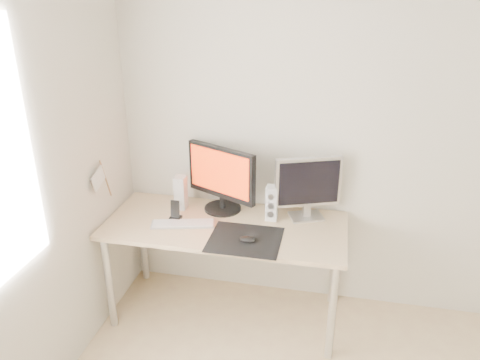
{
  "coord_description": "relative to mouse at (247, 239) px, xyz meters",
  "views": [
    {
      "loc": [
        -0.26,
        -1.29,
        2.22
      ],
      "look_at": [
        -0.85,
        1.48,
        1.01
      ],
      "focal_mm": 35.0,
      "sensor_mm": 36.0,
      "label": 1
    }
  ],
  "objects": [
    {
      "name": "main_monitor",
      "position": [
        -0.26,
        0.4,
        0.23
      ],
      "size": [
        0.52,
        0.35,
        0.47
      ],
      "color": "black",
      "rests_on": "desk"
    },
    {
      "name": "keyboard",
      "position": [
        -0.46,
        0.14,
        -0.01
      ],
      "size": [
        0.44,
        0.22,
        0.02
      ],
      "color": "#B5B5B8",
      "rests_on": "desk"
    },
    {
      "name": "mouse",
      "position": [
        0.0,
        0.0,
        0.0
      ],
      "size": [
        0.1,
        0.06,
        0.04
      ],
      "primitive_type": "ellipsoid",
      "color": "black",
      "rests_on": "mousepad"
    },
    {
      "name": "wall_back",
      "position": [
        0.74,
        0.58,
        0.5
      ],
      "size": [
        3.5,
        0.0,
        3.5
      ],
      "primitive_type": "plane",
      "rotation": [
        1.57,
        0.0,
        0.0
      ],
      "color": "silver",
      "rests_on": "ground"
    },
    {
      "name": "speaker_left",
      "position": [
        -0.55,
        0.37,
        0.1
      ],
      "size": [
        0.08,
        0.09,
        0.24
      ],
      "color": "silver",
      "rests_on": "desk"
    },
    {
      "name": "mousepad",
      "position": [
        -0.02,
        0.03,
        -0.02
      ],
      "size": [
        0.45,
        0.4,
        0.0
      ],
      "primitive_type": "cube",
      "color": "black",
      "rests_on": "desk"
    },
    {
      "name": "phone_dock",
      "position": [
        -0.54,
        0.2,
        0.02
      ],
      "size": [
        0.08,
        0.07,
        0.14
      ],
      "color": "black",
      "rests_on": "desk"
    },
    {
      "name": "second_monitor",
      "position": [
        0.33,
        0.41,
        0.22
      ],
      "size": [
        0.43,
        0.23,
        0.43
      ],
      "color": "#BABABD",
      "rests_on": "desk"
    },
    {
      "name": "desk",
      "position": [
        -0.19,
        0.21,
        -0.1
      ],
      "size": [
        1.6,
        0.7,
        0.73
      ],
      "color": "#D1B587",
      "rests_on": "ground"
    },
    {
      "name": "pennant",
      "position": [
        -0.98,
        0.07,
        0.3
      ],
      "size": [
        0.01,
        0.23,
        0.29
      ],
      "color": "#A57F54",
      "rests_on": "wall_left"
    },
    {
      "name": "speaker_right",
      "position": [
        0.1,
        0.34,
        0.1
      ],
      "size": [
        0.08,
        0.09,
        0.24
      ],
      "color": "white",
      "rests_on": "desk"
    }
  ]
}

